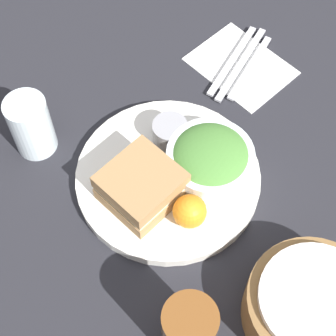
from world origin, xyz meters
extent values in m
plane|color=#232328|center=(0.00, 0.00, 0.00)|extent=(4.00, 4.00, 0.00)
cylinder|color=white|center=(0.00, 0.00, 0.01)|extent=(0.30, 0.30, 0.02)
cube|color=#A37A4C|center=(0.06, 0.00, 0.03)|extent=(0.11, 0.11, 0.03)
cube|color=silver|center=(0.06, 0.00, 0.05)|extent=(0.11, 0.10, 0.01)
cube|color=#A37A4C|center=(0.06, 0.00, 0.07)|extent=(0.11, 0.11, 0.03)
cylinder|color=white|center=(-0.06, 0.04, 0.04)|extent=(0.14, 0.14, 0.04)
ellipsoid|color=#4C8438|center=(-0.06, 0.04, 0.05)|extent=(0.13, 0.13, 0.05)
cylinder|color=#99999E|center=(-0.05, -0.05, 0.04)|extent=(0.06, 0.06, 0.04)
sphere|color=orange|center=(0.03, 0.08, 0.05)|extent=(0.05, 0.05, 0.05)
cylinder|color=brown|center=(0.16, 0.21, 0.06)|extent=(0.07, 0.07, 0.12)
cylinder|color=olive|center=(0.01, 0.30, 0.04)|extent=(0.18, 0.18, 0.07)
cylinder|color=white|center=(0.01, 0.30, 0.08)|extent=(0.16, 0.16, 0.01)
cube|color=white|center=(-0.26, -0.08, 0.00)|extent=(0.13, 0.18, 0.00)
cube|color=silver|center=(-0.26, -0.10, 0.01)|extent=(0.18, 0.07, 0.01)
cube|color=silver|center=(-0.26, -0.08, 0.01)|extent=(0.19, 0.07, 0.01)
cube|color=silver|center=(-0.27, -0.07, 0.01)|extent=(0.16, 0.06, 0.01)
cylinder|color=silver|center=(0.11, -0.20, 0.06)|extent=(0.07, 0.07, 0.11)
camera|label=1|loc=(0.31, 0.33, 0.79)|focal=60.00mm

